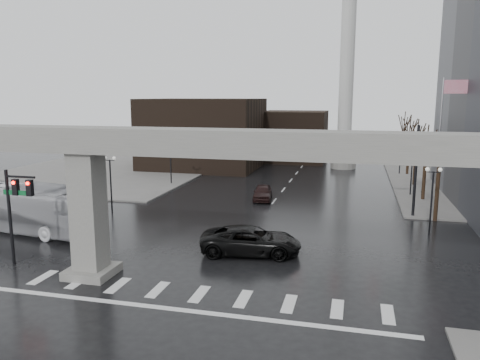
{
  "coord_description": "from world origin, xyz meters",
  "views": [
    {
      "loc": [
        7.77,
        -23.18,
        10.4
      ],
      "look_at": [
        -0.17,
        8.58,
        4.5
      ],
      "focal_mm": 35.0,
      "sensor_mm": 36.0,
      "label": 1
    }
  ],
  "objects": [
    {
      "name": "building_far_left",
      "position": [
        -14.0,
        42.0,
        5.0
      ],
      "size": [
        16.0,
        14.0,
        10.0
      ],
      "primitive_type": "cube",
      "color": "black",
      "rests_on": "ground"
    },
    {
      "name": "city_bus",
      "position": [
        -16.94,
        6.95,
        1.86
      ],
      "size": [
        13.72,
        5.56,
        3.72
      ],
      "primitive_type": "imported",
      "rotation": [
        0.0,
        0.0,
        1.38
      ],
      "color": "silver",
      "rests_on": "ground"
    },
    {
      "name": "building_far_mid",
      "position": [
        -2.0,
        52.0,
        4.0
      ],
      "size": [
        10.0,
        10.0,
        8.0
      ],
      "primitive_type": "cube",
      "color": "black",
      "rests_on": "ground"
    },
    {
      "name": "elevated_guideway",
      "position": [
        1.26,
        0.0,
        6.88
      ],
      "size": [
        48.0,
        2.6,
        8.7
      ],
      "color": "gray",
      "rests_on": "ground"
    },
    {
      "name": "signal_left_pole",
      "position": [
        -12.25,
        0.5,
        4.07
      ],
      "size": [
        2.3,
        0.3,
        6.0
      ],
      "color": "black",
      "rests_on": "ground"
    },
    {
      "name": "tree_right_4",
      "position": [
        14.53,
        50.02,
        3.04
      ],
      "size": [
        1.12,
        1.69,
        8.19
      ],
      "color": "black",
      "rests_on": "ground"
    },
    {
      "name": "lamp_left_1",
      "position": [
        -13.5,
        28.0,
        3.47
      ],
      "size": [
        1.22,
        0.32,
        5.11
      ],
      "color": "black",
      "rests_on": "ground"
    },
    {
      "name": "sidewalk_nw",
      "position": [
        -26.0,
        36.0,
        0.07
      ],
      "size": [
        28.0,
        36.0,
        0.15
      ],
      "primitive_type": "cube",
      "color": "slate",
      "rests_on": "ground"
    },
    {
      "name": "tree_right_0",
      "position": [
        14.53,
        18.02,
        2.79
      ],
      "size": [
        1.09,
        1.58,
        7.5
      ],
      "color": "black",
      "rests_on": "ground"
    },
    {
      "name": "lamp_left_0",
      "position": [
        -13.5,
        14.0,
        3.47
      ],
      "size": [
        1.22,
        0.32,
        5.11
      ],
      "color": "black",
      "rests_on": "ground"
    },
    {
      "name": "tree_right_3",
      "position": [
        14.53,
        42.02,
        2.98
      ],
      "size": [
        1.11,
        1.66,
        8.02
      ],
      "color": "black",
      "rests_on": "ground"
    },
    {
      "name": "pickup_truck",
      "position": [
        1.23,
        5.95,
        0.92
      ],
      "size": [
        7.03,
        4.01,
        1.85
      ],
      "primitive_type": "imported",
      "rotation": [
        0.0,
        0.0,
        1.72
      ],
      "color": "black",
      "rests_on": "ground"
    },
    {
      "name": "far_car",
      "position": [
        -1.25,
        22.34,
        0.77
      ],
      "size": [
        2.4,
        4.7,
        1.53
      ],
      "primitive_type": "imported",
      "rotation": [
        0.0,
        0.0,
        0.13
      ],
      "color": "black",
      "rests_on": "ground"
    },
    {
      "name": "lamp_right_2",
      "position": [
        13.5,
        42.0,
        3.47
      ],
      "size": [
        1.22,
        0.32,
        5.11
      ],
      "color": "black",
      "rests_on": "ground"
    },
    {
      "name": "ground",
      "position": [
        0.0,
        0.0,
        0.0
      ],
      "size": [
        160.0,
        160.0,
        0.0
      ],
      "primitive_type": "plane",
      "color": "black",
      "rests_on": "ground"
    },
    {
      "name": "smokestack",
      "position": [
        6.0,
        46.0,
        13.35
      ],
      "size": [
        3.6,
        3.6,
        30.0
      ],
      "color": "#BBBBB6",
      "rests_on": "ground"
    },
    {
      "name": "lamp_left_2",
      "position": [
        -13.5,
        42.0,
        3.47
      ],
      "size": [
        1.22,
        0.32,
        5.11
      ],
      "color": "black",
      "rests_on": "ground"
    },
    {
      "name": "tree_right_1",
      "position": [
        14.53,
        26.02,
        2.85
      ],
      "size": [
        1.09,
        1.61,
        7.67
      ],
      "color": "black",
      "rests_on": "ground"
    },
    {
      "name": "signal_mast_arm",
      "position": [
        8.99,
        18.8,
        5.83
      ],
      "size": [
        12.12,
        0.43,
        8.0
      ],
      "color": "black",
      "rests_on": "ground"
    },
    {
      "name": "lamp_right_1",
      "position": [
        13.5,
        28.0,
        3.47
      ],
      "size": [
        1.22,
        0.32,
        5.11
      ],
      "color": "black",
      "rests_on": "ground"
    },
    {
      "name": "tree_right_2",
      "position": [
        14.53,
        34.02,
        2.91
      ],
      "size": [
        1.1,
        1.63,
        7.85
      ],
      "color": "black",
      "rests_on": "ground"
    },
    {
      "name": "flagpole_assembly",
      "position": [
        15.29,
        22.0,
        7.53
      ],
      "size": [
        2.06,
        0.12,
        12.0
      ],
      "color": "silver",
      "rests_on": "ground"
    },
    {
      "name": "lamp_right_0",
      "position": [
        13.5,
        14.0,
        3.47
      ],
      "size": [
        1.22,
        0.32,
        5.11
      ],
      "color": "black",
      "rests_on": "ground"
    }
  ]
}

